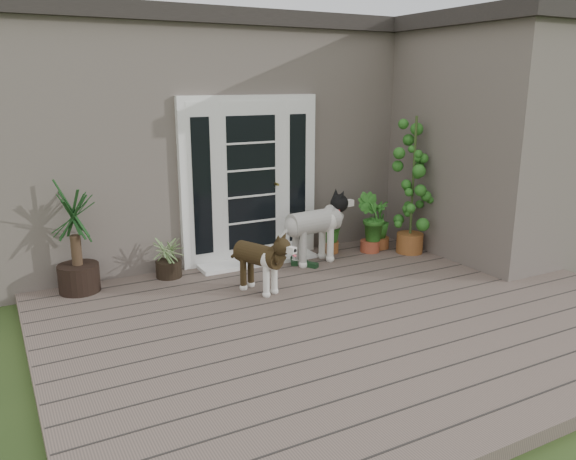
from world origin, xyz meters
name	(u,v)px	position (x,y,z in m)	size (l,w,h in m)	color
deck	(358,317)	(0.00, 0.40, 0.06)	(6.20, 4.60, 0.12)	#6B5B4C
house_main	(208,138)	(0.00, 4.65, 1.55)	(7.40, 4.00, 3.10)	#665E54
roof_main	(204,30)	(0.00, 4.65, 3.20)	(7.60, 4.20, 0.20)	#2D2826
house_wing	(489,148)	(2.90, 1.50, 1.55)	(1.60, 2.40, 3.10)	#665E54
roof_wing	(500,20)	(2.90, 1.50, 3.20)	(1.80, 2.60, 0.20)	#2D2826
door_unit	(250,180)	(-0.20, 2.60, 1.19)	(1.90, 0.14, 2.15)	white
door_step	(258,261)	(-0.20, 2.40, 0.14)	(1.60, 0.40, 0.05)	white
brindle_dog	(259,265)	(-0.65, 1.42, 0.44)	(0.33, 0.76, 0.64)	#3B2B15
white_dog	(314,233)	(0.44, 2.06, 0.52)	(0.41, 0.96, 0.80)	white
spider_plant	(168,255)	(-1.40, 2.40, 0.40)	(0.52, 0.52, 0.55)	#879B5F
yucca	(75,238)	(-2.44, 2.40, 0.75)	(0.86, 0.86, 1.25)	black
herb_a	(330,234)	(0.88, 2.34, 0.38)	(0.41, 0.41, 0.52)	#185419
herb_b	(370,230)	(1.40, 2.11, 0.43)	(0.41, 0.41, 0.61)	#17521A
herb_c	(379,230)	(1.61, 2.20, 0.39)	(0.35, 0.35, 0.54)	#29631C
sapling	(413,184)	(1.86, 1.81, 1.09)	(0.57, 0.57, 1.94)	#1B5D1A
clog_left	(310,264)	(0.31, 1.92, 0.16)	(0.12, 0.26, 0.08)	black
clog_right	(294,261)	(0.20, 2.13, 0.16)	(0.12, 0.26, 0.08)	black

